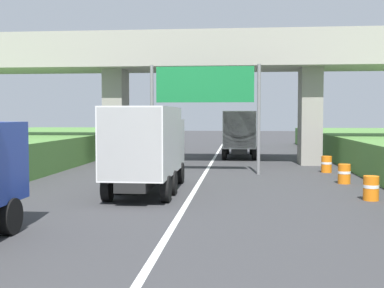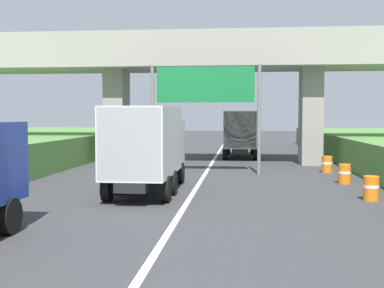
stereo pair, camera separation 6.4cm
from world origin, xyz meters
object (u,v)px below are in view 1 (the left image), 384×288
(truck_white, at_px, (148,145))
(construction_barrel_5, at_px, (312,157))
(overhead_highway_sign, at_px, (205,92))
(construction_barrel_2, at_px, (371,188))
(construction_barrel_4, at_px, (327,164))
(construction_barrel_3, at_px, (344,174))
(car_green, at_px, (240,137))
(truck_black, at_px, (239,131))

(truck_white, bearing_deg, construction_barrel_5, 56.46)
(overhead_highway_sign, height_order, truck_white, overhead_highway_sign)
(construction_barrel_2, bearing_deg, construction_barrel_4, 90.41)
(construction_barrel_2, relative_size, construction_barrel_3, 1.00)
(car_green, relative_size, construction_barrel_2, 4.56)
(construction_barrel_2, bearing_deg, overhead_highway_sign, 130.38)
(construction_barrel_2, height_order, construction_barrel_3, same)
(construction_barrel_3, relative_size, construction_barrel_4, 1.00)
(truck_black, bearing_deg, truck_white, -101.73)
(overhead_highway_sign, bearing_deg, car_green, 85.95)
(construction_barrel_2, bearing_deg, construction_barrel_3, 90.51)
(overhead_highway_sign, height_order, construction_barrel_3, overhead_highway_sign)
(car_green, bearing_deg, construction_barrel_5, -77.38)
(truck_white, xyz_separation_m, construction_barrel_5, (8.29, 12.50, -1.47))
(car_green, xyz_separation_m, construction_barrel_3, (4.76, -29.60, -0.40))
(construction_barrel_2, xyz_separation_m, construction_barrel_4, (-0.06, 9.09, 0.00))
(truck_white, bearing_deg, truck_black, 78.27)
(truck_black, bearing_deg, car_green, 89.88)
(overhead_highway_sign, xyz_separation_m, truck_black, (1.83, 10.94, -2.41))
(truck_white, bearing_deg, construction_barrel_3, 22.00)
(truck_black, distance_m, construction_barrel_2, 19.44)
(construction_barrel_4, bearing_deg, truck_black, 116.21)
(truck_black, bearing_deg, construction_barrel_4, -63.79)
(overhead_highway_sign, distance_m, truck_white, 7.36)
(overhead_highway_sign, distance_m, construction_barrel_5, 9.51)
(construction_barrel_3, bearing_deg, truck_white, -158.00)
(truck_white, distance_m, construction_barrel_4, 11.69)
(overhead_highway_sign, distance_m, construction_barrel_3, 8.35)
(truck_black, distance_m, construction_barrel_5, 7.07)
(car_green, relative_size, construction_barrel_4, 4.56)
(overhead_highway_sign, height_order, construction_barrel_4, overhead_highway_sign)
(construction_barrel_2, height_order, construction_barrel_4, same)
(construction_barrel_2, height_order, construction_barrel_5, same)
(truck_black, bearing_deg, construction_barrel_5, -48.01)
(overhead_highway_sign, relative_size, construction_barrel_5, 6.53)
(truck_white, relative_size, construction_barrel_4, 8.11)
(truck_black, xyz_separation_m, construction_barrel_3, (4.79, -14.23, -1.47))
(construction_barrel_3, bearing_deg, truck_black, 108.61)
(construction_barrel_3, distance_m, construction_barrel_5, 9.09)
(truck_black, relative_size, construction_barrel_3, 8.11)
(truck_black, height_order, construction_barrel_3, truck_black)
(overhead_highway_sign, bearing_deg, construction_barrel_5, 41.92)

